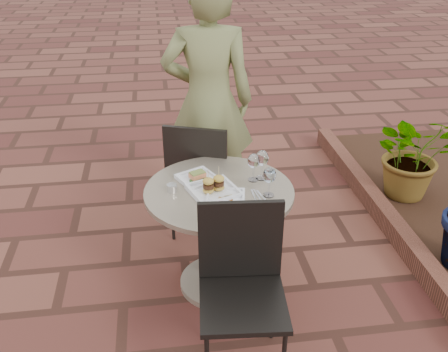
{
  "coord_description": "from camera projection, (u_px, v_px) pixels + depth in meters",
  "views": [
    {
      "loc": [
        -0.11,
        -2.86,
        2.23
      ],
      "look_at": [
        0.24,
        -0.3,
        0.82
      ],
      "focal_mm": 40.0,
      "sensor_mm": 36.0,
      "label": 1
    }
  ],
  "objects": [
    {
      "name": "wine_glass_mid",
      "position": [
        254.0,
        162.0,
        3.03
      ],
      "size": [
        0.08,
        0.08,
        0.18
      ],
      "color": "white",
      "rests_on": "cafe_table"
    },
    {
      "name": "potted_plant_a",
      "position": [
        414.0,
        154.0,
        4.08
      ],
      "size": [
        0.68,
        0.59,
        0.76
      ],
      "primitive_type": "imported",
      "rotation": [
        0.0,
        0.0,
        0.0
      ],
      "color": "#33662D",
      "rests_on": "mulch_bed"
    },
    {
      "name": "chair_near",
      "position": [
        242.0,
        275.0,
        2.57
      ],
      "size": [
        0.48,
        0.48,
        0.93
      ],
      "rotation": [
        0.0,
        0.0,
        -0.08
      ],
      "color": "black",
      "rests_on": "ground"
    },
    {
      "name": "ground",
      "position": [
        185.0,
        259.0,
        3.57
      ],
      "size": [
        60.0,
        60.0,
        0.0
      ],
      "primitive_type": "plane",
      "color": "brown",
      "rests_on": "ground"
    },
    {
      "name": "cafe_table",
      "position": [
        219.0,
        224.0,
        3.1
      ],
      "size": [
        0.9,
        0.9,
        0.73
      ],
      "color": "gray",
      "rests_on": "ground"
    },
    {
      "name": "cutlery_set",
      "position": [
        258.0,
        197.0,
        2.91
      ],
      "size": [
        0.11,
        0.19,
        0.0
      ],
      "primitive_type": null,
      "rotation": [
        0.0,
        0.0,
        0.16
      ],
      "color": "silver",
      "rests_on": "cafe_table"
    },
    {
      "name": "wine_glass_far",
      "position": [
        262.0,
        159.0,
        3.04
      ],
      "size": [
        0.08,
        0.08,
        0.19
      ],
      "color": "white",
      "rests_on": "cafe_table"
    },
    {
      "name": "plate_tuna",
      "position": [
        225.0,
        199.0,
        2.86
      ],
      "size": [
        0.26,
        0.26,
        0.03
      ],
      "rotation": [
        0.0,
        0.0,
        -0.18
      ],
      "color": "white",
      "rests_on": "cafe_table"
    },
    {
      "name": "plate_sliders",
      "position": [
        214.0,
        188.0,
        2.93
      ],
      "size": [
        0.33,
        0.33,
        0.17
      ],
      "rotation": [
        0.0,
        0.0,
        0.34
      ],
      "color": "white",
      "rests_on": "cafe_table"
    },
    {
      "name": "plate_salmon",
      "position": [
        198.0,
        178.0,
        3.07
      ],
      "size": [
        0.29,
        0.29,
        0.06
      ],
      "rotation": [
        0.0,
        0.0,
        0.46
      ],
      "color": "white",
      "rests_on": "cafe_table"
    },
    {
      "name": "steel_ramekin",
      "position": [
        172.0,
        188.0,
        2.95
      ],
      "size": [
        0.07,
        0.07,
        0.05
      ],
      "primitive_type": "cylinder",
      "rotation": [
        0.0,
        0.0,
        -0.15
      ],
      "color": "silver",
      "rests_on": "cafe_table"
    },
    {
      "name": "wine_glass_right",
      "position": [
        269.0,
        176.0,
        2.86
      ],
      "size": [
        0.08,
        0.08,
        0.18
      ],
      "color": "white",
      "rests_on": "cafe_table"
    },
    {
      "name": "diner",
      "position": [
        208.0,
        102.0,
        3.71
      ],
      "size": [
        0.72,
        0.51,
        1.87
      ],
      "primitive_type": "imported",
      "rotation": [
        0.0,
        0.0,
        3.05
      ],
      "color": "olive",
      "rests_on": "ground"
    },
    {
      "name": "planter_curb",
      "position": [
        381.0,
        211.0,
        3.99
      ],
      "size": [
        0.12,
        3.0,
        0.15
      ],
      "primitive_type": "cube",
      "color": "brown",
      "rests_on": "ground"
    },
    {
      "name": "chair_far",
      "position": [
        200.0,
        171.0,
        3.57
      ],
      "size": [
        0.56,
        0.56,
        0.93
      ],
      "rotation": [
        0.0,
        0.0,
        2.81
      ],
      "color": "black",
      "rests_on": "ground"
    }
  ]
}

